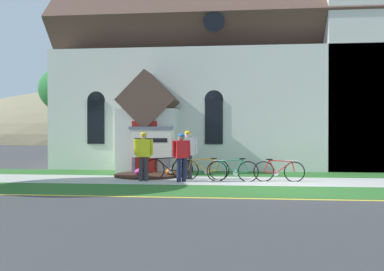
# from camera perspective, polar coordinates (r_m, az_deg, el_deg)

# --- Properties ---
(ground) EXTENTS (140.00, 140.00, 0.00)m
(ground) POSITION_cam_1_polar(r_m,az_deg,el_deg) (17.02, 11.48, -5.16)
(ground) COLOR #3D3D3F
(sidewalk_slab) EXTENTS (32.00, 2.58, 0.01)m
(sidewalk_slab) POSITION_cam_1_polar(r_m,az_deg,el_deg) (14.68, 2.20, -6.04)
(sidewalk_slab) COLOR #B7B5AD
(sidewalk_slab) RESTS_ON ground
(grass_verge) EXTENTS (32.00, 2.36, 0.01)m
(grass_verge) POSITION_cam_1_polar(r_m,az_deg,el_deg) (12.24, 1.43, -7.35)
(grass_verge) COLOR #2D6628
(grass_verge) RESTS_ON ground
(church_lawn) EXTENTS (24.00, 2.27, 0.01)m
(church_lawn) POSITION_cam_1_polar(r_m,az_deg,el_deg) (17.09, 2.74, -5.12)
(church_lawn) COLOR #2D6628
(church_lawn) RESTS_ON ground
(curb_paint_stripe) EXTENTS (28.00, 0.16, 0.01)m
(curb_paint_stripe) POSITION_cam_1_polar(r_m,az_deg,el_deg) (10.93, 0.86, -8.31)
(curb_paint_stripe) COLOR yellow
(curb_paint_stripe) RESTS_ON ground
(church_building) EXTENTS (15.26, 11.23, 13.71)m
(church_building) POSITION_cam_1_polar(r_m,az_deg,el_deg) (22.79, 4.45, 8.35)
(church_building) COLOR silver
(church_building) RESTS_ON ground
(church_sign) EXTENTS (1.76, 0.19, 1.88)m
(church_sign) POSITION_cam_1_polar(r_m,az_deg,el_deg) (16.58, -5.51, -1.11)
(church_sign) COLOR slate
(church_sign) RESTS_ON ground
(flower_bed) EXTENTS (2.53, 2.53, 0.34)m
(flower_bed) POSITION_cam_1_polar(r_m,az_deg,el_deg) (16.12, -5.84, -5.22)
(flower_bed) COLOR #382319
(flower_bed) RESTS_ON ground
(bicycle_green) EXTENTS (1.71, 0.12, 0.78)m
(bicycle_green) POSITION_cam_1_polar(r_m,az_deg,el_deg) (14.67, 11.52, -4.65)
(bicycle_green) COLOR black
(bicycle_green) RESTS_ON ground
(bicycle_red) EXTENTS (1.79, 0.15, 0.78)m
(bicycle_red) POSITION_cam_1_polar(r_m,az_deg,el_deg) (14.93, 1.62, -4.52)
(bicycle_red) COLOR black
(bicycle_red) RESTS_ON ground
(bicycle_yellow) EXTENTS (1.76, 0.09, 0.81)m
(bicycle_yellow) POSITION_cam_1_polar(r_m,az_deg,el_deg) (14.46, 5.47, -4.69)
(bicycle_yellow) COLOR black
(bicycle_yellow) RESTS_ON ground
(bicycle_white) EXTENTS (1.73, 0.34, 0.85)m
(bicycle_white) POSITION_cam_1_polar(r_m,az_deg,el_deg) (14.98, -3.17, -4.44)
(bicycle_white) COLOR black
(bicycle_white) RESTS_ON ground
(cyclist_in_white_jersey) EXTENTS (0.66, 0.29, 1.67)m
(cyclist_in_white_jersey) POSITION_cam_1_polar(r_m,az_deg,el_deg) (14.53, -6.50, -2.26)
(cyclist_in_white_jersey) COLOR #2D2D33
(cyclist_in_white_jersey) RESTS_ON ground
(cyclist_in_yellow_jersey) EXTENTS (0.67, 0.34, 1.72)m
(cyclist_in_yellow_jersey) POSITION_cam_1_polar(r_m,az_deg,el_deg) (14.94, -0.58, -2.05)
(cyclist_in_yellow_jersey) COLOR #2D2D33
(cyclist_in_yellow_jersey) RESTS_ON ground
(cyclist_in_orange_jersey) EXTENTS (0.57, 0.47, 1.62)m
(cyclist_in_orange_jersey) POSITION_cam_1_polar(r_m,az_deg,el_deg) (14.19, -1.44, -2.46)
(cyclist_in_orange_jersey) COLOR #191E38
(cyclist_in_orange_jersey) RESTS_ON ground
(roadside_conifer) EXTENTS (3.34, 3.34, 6.22)m
(roadside_conifer) POSITION_cam_1_polar(r_m,az_deg,el_deg) (22.70, 23.37, 6.19)
(roadside_conifer) COLOR #4C3823
(roadside_conifer) RESTS_ON ground
(yard_deciduous_tree) EXTENTS (3.73, 3.73, 5.09)m
(yard_deciduous_tree) POSITION_cam_1_polar(r_m,az_deg,el_deg) (22.04, -15.06, 5.89)
(yard_deciduous_tree) COLOR #4C3823
(yard_deciduous_tree) RESTS_ON ground
(distant_hill) EXTENTS (108.97, 44.80, 20.30)m
(distant_hill) POSITION_cam_1_polar(r_m,az_deg,el_deg) (69.94, 5.81, -0.88)
(distant_hill) COLOR #847A5B
(distant_hill) RESTS_ON ground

